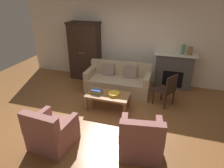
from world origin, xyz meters
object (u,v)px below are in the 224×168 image
object	(u,v)px
armoire	(85,51)
mantel_vase_jade	(183,49)
mantel_vase_bronze	(190,51)
couch	(118,81)
armchair_near_left	(51,133)
side_chair_wooden	(167,88)
book_stack	(97,92)
coffee_table	(108,96)
armchair_near_right	(141,139)
fireplace	(173,70)
fruit_bowl	(114,94)

from	to	relation	value
armoire	mantel_vase_jade	distance (m)	3.14
mantel_vase_jade	mantel_vase_bronze	world-z (taller)	mantel_vase_jade
couch	armchair_near_left	bearing A→B (deg)	-102.83
mantel_vase_jade	side_chair_wooden	size ratio (longest dim) A/B	0.31
book_stack	mantel_vase_jade	distance (m)	2.85
coffee_table	armchair_near_left	bearing A→B (deg)	-110.80
coffee_table	armoire	bearing A→B (deg)	128.61
coffee_table	mantel_vase_jade	bearing A→B (deg)	46.05
armoire	armchair_near_right	xyz separation A→B (m)	(2.46, -3.06, -0.65)
couch	mantel_vase_bronze	distance (m)	2.28
armoire	book_stack	bearing A→B (deg)	-58.16
couch	armchair_near_left	xyz separation A→B (m)	(-0.61, -2.69, -0.00)
fireplace	mantel_vase_jade	xyz separation A→B (m)	(0.18, -0.02, 0.69)
side_chair_wooden	mantel_vase_jade	bearing A→B (deg)	75.98
book_stack	armchair_near_right	size ratio (longest dim) A/B	0.30
mantel_vase_jade	couch	bearing A→B (deg)	-156.59
armchair_near_left	armoire	bearing A→B (deg)	102.80
coffee_table	armchair_near_right	xyz separation A→B (m)	(1.07, -1.31, -0.05)
couch	armchair_near_left	size ratio (longest dim) A/B	2.19
fruit_bowl	book_stack	world-z (taller)	book_stack
couch	armchair_near_left	distance (m)	2.75
armoire	coffee_table	bearing A→B (deg)	-51.39
fireplace	side_chair_wooden	xyz separation A→B (m)	(-0.12, -1.23, -0.06)
side_chair_wooden	armchair_near_left	bearing A→B (deg)	-132.67
coffee_table	armchair_near_right	size ratio (longest dim) A/B	1.25
mantel_vase_bronze	fireplace	bearing A→B (deg)	177.30
book_stack	armoire	bearing A→B (deg)	121.84
armoire	fruit_bowl	world-z (taller)	armoire
fruit_bowl	armchair_near_right	size ratio (longest dim) A/B	0.33
fireplace	coffee_table	bearing A→B (deg)	-130.56
couch	mantel_vase_jade	size ratio (longest dim) A/B	6.90
armoire	book_stack	world-z (taller)	armoire
coffee_table	side_chair_wooden	distance (m)	1.56
side_chair_wooden	fireplace	bearing A→B (deg)	84.33
fruit_bowl	book_stack	xyz separation A→B (m)	(-0.44, -0.03, 0.02)
armchair_near_left	side_chair_wooden	xyz separation A→B (m)	(2.06, 2.23, 0.20)
fireplace	couch	distance (m)	1.77
armoire	side_chair_wooden	distance (m)	3.09
fireplace	armchair_near_right	bearing A→B (deg)	-98.80
fruit_bowl	armchair_near_right	bearing A→B (deg)	-54.94
fireplace	coffee_table	xyz separation A→B (m)	(-1.56, -1.82, -0.20)
mantel_vase_bronze	side_chair_wooden	size ratio (longest dim) A/B	0.26
mantel_vase_bronze	side_chair_wooden	xyz separation A→B (m)	(-0.50, -1.21, -0.72)
fireplace	fruit_bowl	distance (m)	2.31
coffee_table	mantel_vase_bronze	world-z (taller)	mantel_vase_bronze
book_stack	armchair_near_right	bearing A→B (deg)	-43.14
fruit_bowl	mantel_vase_bronze	bearing A→B (deg)	45.54
armchair_near_left	book_stack	bearing A→B (deg)	77.90
book_stack	coffee_table	bearing A→B (deg)	9.11
fireplace	armchair_near_left	distance (m)	4.10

